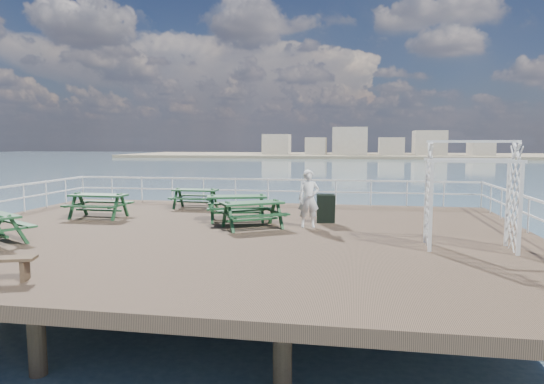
{
  "coord_description": "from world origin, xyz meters",
  "views": [
    {
      "loc": [
        3.76,
        -13.93,
        2.72
      ],
      "look_at": [
        1.14,
        1.23,
        1.1
      ],
      "focal_mm": 32.0,
      "sensor_mm": 36.0,
      "label": 1
    }
  ],
  "objects_px": {
    "picnic_table_c": "(252,209)",
    "person": "(309,199)",
    "picnic_table_b": "(195,194)",
    "picnic_table_a": "(98,201)",
    "trellis_arbor": "(471,201)",
    "picnic_table_e": "(237,203)"
  },
  "relations": [
    {
      "from": "picnic_table_a",
      "to": "trellis_arbor",
      "type": "distance_m",
      "value": 12.26
    },
    {
      "from": "picnic_table_b",
      "to": "picnic_table_e",
      "type": "height_order",
      "value": "picnic_table_e"
    },
    {
      "from": "picnic_table_c",
      "to": "person",
      "type": "distance_m",
      "value": 1.81
    },
    {
      "from": "picnic_table_a",
      "to": "picnic_table_b",
      "type": "xyz_separation_m",
      "value": [
        2.58,
        2.98,
        -0.05
      ]
    },
    {
      "from": "picnic_table_a",
      "to": "picnic_table_b",
      "type": "bearing_deg",
      "value": 49.8
    },
    {
      "from": "picnic_table_c",
      "to": "trellis_arbor",
      "type": "height_order",
      "value": "trellis_arbor"
    },
    {
      "from": "picnic_table_b",
      "to": "picnic_table_c",
      "type": "relative_size",
      "value": 0.74
    },
    {
      "from": "picnic_table_b",
      "to": "picnic_table_c",
      "type": "distance_m",
      "value": 5.21
    },
    {
      "from": "picnic_table_a",
      "to": "person",
      "type": "distance_m",
      "value": 7.59
    },
    {
      "from": "picnic_table_e",
      "to": "picnic_table_b",
      "type": "bearing_deg",
      "value": 115.53
    },
    {
      "from": "trellis_arbor",
      "to": "picnic_table_e",
      "type": "bearing_deg",
      "value": 156.83
    },
    {
      "from": "picnic_table_c",
      "to": "person",
      "type": "height_order",
      "value": "person"
    },
    {
      "from": "picnic_table_c",
      "to": "trellis_arbor",
      "type": "relative_size",
      "value": 0.89
    },
    {
      "from": "picnic_table_c",
      "to": "person",
      "type": "relative_size",
      "value": 1.35
    },
    {
      "from": "picnic_table_b",
      "to": "person",
      "type": "xyz_separation_m",
      "value": [
        4.97,
        -3.62,
        0.35
      ]
    },
    {
      "from": "picnic_table_b",
      "to": "person",
      "type": "relative_size",
      "value": 1.0
    },
    {
      "from": "picnic_table_e",
      "to": "picnic_table_a",
      "type": "bearing_deg",
      "value": 166.63
    },
    {
      "from": "trellis_arbor",
      "to": "person",
      "type": "height_order",
      "value": "trellis_arbor"
    },
    {
      "from": "picnic_table_b",
      "to": "trellis_arbor",
      "type": "relative_size",
      "value": 0.66
    },
    {
      "from": "picnic_table_a",
      "to": "picnic_table_e",
      "type": "height_order",
      "value": "picnic_table_e"
    },
    {
      "from": "picnic_table_e",
      "to": "trellis_arbor",
      "type": "relative_size",
      "value": 0.87
    },
    {
      "from": "picnic_table_a",
      "to": "picnic_table_c",
      "type": "height_order",
      "value": "picnic_table_a"
    }
  ]
}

